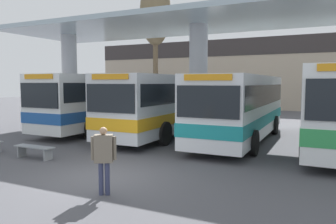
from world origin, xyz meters
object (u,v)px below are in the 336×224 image
transit_bus_left_bay (111,99)px  transit_bus_center_bay (175,101)px  transit_bus_right_bay (241,105)px  waiting_bench_near_pillar (34,149)px  poplar_tree_behind_right (155,13)px  pedestrian_waiting (104,154)px

transit_bus_left_bay → transit_bus_center_bay: transit_bus_left_bay is taller
transit_bus_left_bay → transit_bus_right_bay: size_ratio=1.08×
transit_bus_center_bay → transit_bus_right_bay: (4.01, -1.07, -0.04)m
transit_bus_right_bay → waiting_bench_near_pillar: 9.40m
transit_bus_left_bay → poplar_tree_behind_right: bearing=-79.2°
transit_bus_left_bay → pedestrian_waiting: bearing=125.6°
transit_bus_left_bay → poplar_tree_behind_right: poplar_tree_behind_right is taller
waiting_bench_near_pillar → pedestrian_waiting: 5.25m
transit_bus_right_bay → pedestrian_waiting: (-1.20, -9.21, -0.70)m
transit_bus_left_bay → waiting_bench_near_pillar: bearing=106.1°
transit_bus_left_bay → transit_bus_center_bay: (4.15, 0.38, -0.02)m
transit_bus_left_bay → waiting_bench_near_pillar: transit_bus_left_bay is taller
waiting_bench_near_pillar → poplar_tree_behind_right: 18.98m
pedestrian_waiting → poplar_tree_behind_right: size_ratio=0.15×
transit_bus_center_bay → pedestrian_waiting: transit_bus_center_bay is taller
waiting_bench_near_pillar → pedestrian_waiting: bearing=-23.7°
transit_bus_left_bay → waiting_bench_near_pillar: (2.19, -7.81, -1.47)m
transit_bus_right_bay → transit_bus_left_bay: bearing=-5.2°
transit_bus_center_bay → waiting_bench_near_pillar: bearing=76.2°
transit_bus_center_bay → waiting_bench_near_pillar: size_ratio=7.35×
transit_bus_center_bay → poplar_tree_behind_right: poplar_tree_behind_right is taller
waiting_bench_near_pillar → transit_bus_left_bay: bearing=105.7°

